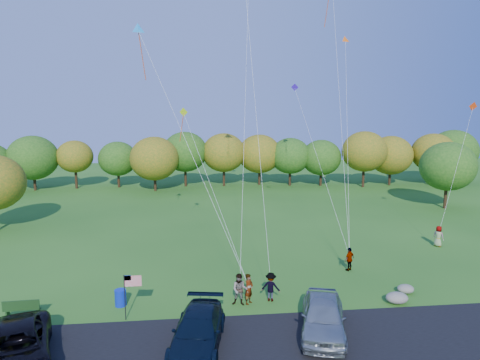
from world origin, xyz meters
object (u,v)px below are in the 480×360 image
object	(u,v)px
flyer_c	(271,287)
minivan_navy	(198,331)
flyer_d	(350,259)
minivan_dark	(17,347)
flyer_b	(240,290)
minivan_silver	(323,316)
park_bench	(22,308)
flyer_e	(438,236)
trash_barrel	(121,298)
flyer_a	(249,289)

from	to	relation	value
flyer_c	minivan_navy	bearing A→B (deg)	67.50
flyer_d	minivan_dark	bearing A→B (deg)	-7.58
minivan_dark	flyer_b	xyz separation A→B (m)	(10.06, 4.73, 0.05)
minivan_silver	park_bench	size ratio (longest dim) A/B	2.81
flyer_e	minivan_navy	bearing A→B (deg)	88.19
minivan_silver	flyer_b	world-z (taller)	same
minivan_dark	flyer_b	bearing A→B (deg)	7.74
minivan_navy	flyer_c	distance (m)	6.19
trash_barrel	flyer_a	bearing A→B (deg)	-4.00
flyer_a	park_bench	world-z (taller)	flyer_a
trash_barrel	flyer_b	bearing A→B (deg)	-5.48
flyer_b	flyer_c	bearing A→B (deg)	25.01
minivan_dark	minivan_silver	world-z (taller)	minivan_silver
flyer_a	park_bench	distance (m)	12.10
flyer_c	flyer_e	world-z (taller)	flyer_e
minivan_navy	flyer_e	distance (m)	23.33
minivan_silver	flyer_d	bearing A→B (deg)	77.56
minivan_navy	minivan_silver	bearing A→B (deg)	15.17
park_bench	flyer_a	bearing A→B (deg)	-0.67
minivan_dark	flyer_a	xyz separation A→B (m)	(10.59, 4.86, 0.02)
minivan_navy	park_bench	bearing A→B (deg)	166.77
park_bench	trash_barrel	distance (m)	5.00
flyer_a	flyer_e	bearing A→B (deg)	-24.14
minivan_navy	flyer_e	bearing A→B (deg)	43.40
flyer_b	flyer_c	world-z (taller)	flyer_b
flyer_a	trash_barrel	bearing A→B (deg)	124.26
flyer_c	flyer_e	size ratio (longest dim) A/B	1.00
minivan_dark	flyer_e	xyz separation A→B (m)	(27.08, 13.49, -0.02)
minivan_silver	flyer_e	bearing A→B (deg)	58.73
flyer_c	flyer_e	bearing A→B (deg)	-130.70
minivan_dark	minivan_silver	distance (m)	13.79
park_bench	minivan_dark	bearing A→B (deg)	-74.01
minivan_dark	flyer_d	world-z (taller)	minivan_dark
flyer_e	trash_barrel	bearing A→B (deg)	73.45
minivan_navy	flyer_b	distance (m)	4.81
minivan_silver	flyer_a	world-z (taller)	minivan_silver
minivan_silver	flyer_b	distance (m)	5.15
flyer_d	trash_barrel	world-z (taller)	flyer_d
minivan_navy	flyer_a	bearing A→B (deg)	65.66
flyer_b	flyer_e	bearing A→B (deg)	41.18
minivan_dark	trash_barrel	bearing A→B (deg)	40.09
minivan_navy	trash_barrel	distance (m)	6.44
flyer_a	minivan_silver	bearing A→B (deg)	-101.58
flyer_b	flyer_c	xyz separation A→B (m)	(1.82, 0.36, -0.07)
minivan_silver	flyer_a	bearing A→B (deg)	146.08
minivan_silver	flyer_c	world-z (taller)	minivan_silver
minivan_dark	flyer_c	xyz separation A→B (m)	(11.88, 5.08, -0.02)
flyer_d	trash_barrel	bearing A→B (deg)	-19.96
minivan_silver	flyer_d	size ratio (longest dim) A/B	3.18
minivan_dark	minivan_silver	size ratio (longest dim) A/B	1.11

